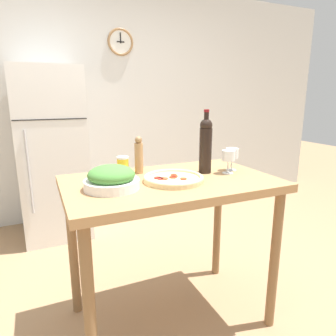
# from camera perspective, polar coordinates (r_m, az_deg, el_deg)

# --- Properties ---
(ground_plane) EXTENTS (14.00, 14.00, 0.00)m
(ground_plane) POSITION_cam_1_polar(r_m,az_deg,el_deg) (2.15, 0.44, -26.41)
(ground_plane) COLOR #9E7A56
(wall_back) EXTENTS (6.40, 0.08, 2.60)m
(wall_back) POSITION_cam_1_polar(r_m,az_deg,el_deg) (3.58, -13.20, 11.94)
(wall_back) COLOR silver
(wall_back) RESTS_ON ground_plane
(refrigerator) EXTENTS (0.62, 0.71, 1.65)m
(refrigerator) POSITION_cam_1_polar(r_m,az_deg,el_deg) (3.17, -21.18, 2.51)
(refrigerator) COLOR silver
(refrigerator) RESTS_ON ground_plane
(prep_counter) EXTENTS (1.19, 0.73, 0.92)m
(prep_counter) POSITION_cam_1_polar(r_m,az_deg,el_deg) (1.75, 0.49, -6.01)
(prep_counter) COLOR #A87A4C
(prep_counter) RESTS_ON ground_plane
(wine_bottle) EXTENTS (0.08, 0.08, 0.39)m
(wine_bottle) POSITION_cam_1_polar(r_m,az_deg,el_deg) (1.85, 7.17, 4.49)
(wine_bottle) COLOR black
(wine_bottle) RESTS_ON prep_counter
(wine_glass_near) EXTENTS (0.08, 0.08, 0.14)m
(wine_glass_near) POSITION_cam_1_polar(r_m,az_deg,el_deg) (1.86, 11.43, 2.10)
(wine_glass_near) COLOR silver
(wine_glass_near) RESTS_ON prep_counter
(wine_glass_far) EXTENTS (0.08, 0.08, 0.14)m
(wine_glass_far) POSITION_cam_1_polar(r_m,az_deg,el_deg) (1.95, 12.08, 2.55)
(wine_glass_far) COLOR silver
(wine_glass_far) RESTS_ON prep_counter
(pepper_mill) EXTENTS (0.05, 0.05, 0.23)m
(pepper_mill) POSITION_cam_1_polar(r_m,az_deg,el_deg) (1.84, -5.58, 2.37)
(pepper_mill) COLOR #AD7F51
(pepper_mill) RESTS_ON prep_counter
(salad_bowl) EXTENTS (0.29, 0.29, 0.12)m
(salad_bowl) POSITION_cam_1_polar(r_m,az_deg,el_deg) (1.56, -10.69, -1.99)
(salad_bowl) COLOR white
(salad_bowl) RESTS_ON prep_counter
(homemade_pizza) EXTENTS (0.34, 0.34, 0.03)m
(homemade_pizza) POSITION_cam_1_polar(r_m,az_deg,el_deg) (1.68, 1.11, -1.99)
(homemade_pizza) COLOR #DBC189
(homemade_pizza) RESTS_ON prep_counter
(salt_canister) EXTENTS (0.07, 0.07, 0.11)m
(salt_canister) POSITION_cam_1_polar(r_m,az_deg,el_deg) (1.84, -8.58, 0.52)
(salt_canister) COLOR yellow
(salt_canister) RESTS_ON prep_counter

